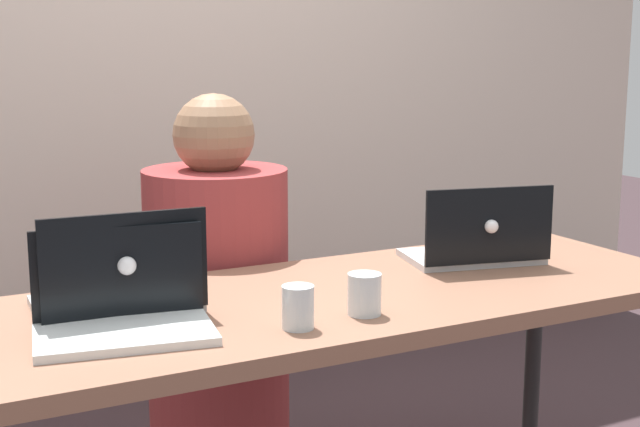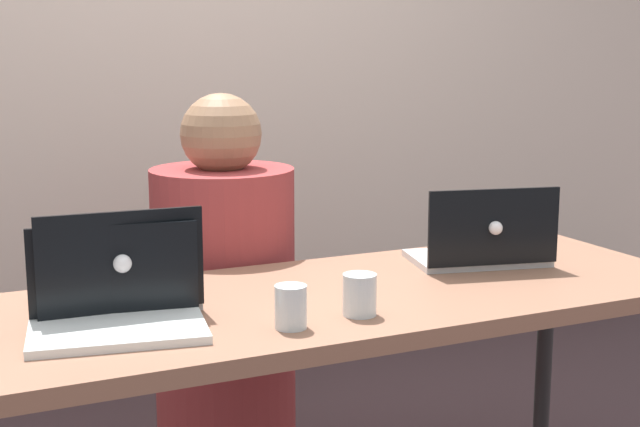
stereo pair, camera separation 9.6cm
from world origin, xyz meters
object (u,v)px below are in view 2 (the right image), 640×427
at_px(laptop_back_left, 117,288).
at_px(water_glass_center, 360,297).
at_px(laptop_front_left, 117,309).
at_px(water_glass_left, 291,310).
at_px(person_at_center, 225,319).
at_px(laptop_back_right, 482,248).

bearing_deg(laptop_back_left, water_glass_center, 153.97).
relative_size(laptop_front_left, water_glass_left, 4.22).
distance_m(person_at_center, laptop_front_left, 0.80).
bearing_deg(laptop_front_left, person_at_center, 64.46).
distance_m(laptop_back_left, water_glass_center, 0.53).
height_order(person_at_center, water_glass_center, person_at_center).
relative_size(water_glass_center, water_glass_left, 1.00).
relative_size(person_at_center, laptop_back_left, 3.26).
relative_size(person_at_center, laptop_front_left, 3.09).
distance_m(laptop_back_right, water_glass_center, 0.57).
bearing_deg(laptop_back_left, water_glass_left, 139.68).
xyz_separation_m(laptop_back_left, water_glass_center, (0.47, -0.26, -0.01)).
xyz_separation_m(person_at_center, water_glass_center, (0.06, -0.73, 0.25)).
xyz_separation_m(laptop_back_right, water_glass_center, (-0.50, -0.26, -0.01)).
bearing_deg(water_glass_center, laptop_back_left, 151.10).
bearing_deg(person_at_center, laptop_back_left, 44.13).
xyz_separation_m(laptop_back_right, water_glass_left, (-0.67, -0.28, -0.01)).
bearing_deg(laptop_back_left, laptop_front_left, 80.59).
height_order(laptop_front_left, laptop_back_right, laptop_back_right).
bearing_deg(water_glass_left, laptop_back_right, 22.84).
distance_m(laptop_back_left, laptop_front_left, 0.15).
height_order(laptop_front_left, water_glass_left, laptop_front_left).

